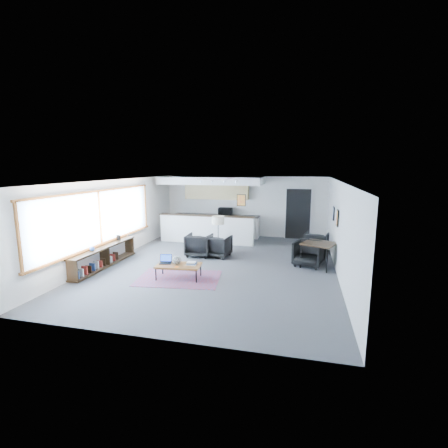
% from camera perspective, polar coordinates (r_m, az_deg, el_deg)
% --- Properties ---
extents(room, '(7.02, 9.02, 2.62)m').
position_cam_1_polar(room, '(9.85, -1.05, 0.03)').
color(room, '#49494B').
rests_on(room, ground).
extents(window, '(0.10, 5.95, 1.66)m').
position_cam_1_polar(window, '(10.47, -21.03, 0.82)').
color(window, '#8CBFFF').
rests_on(window, room).
extents(console, '(0.35, 3.00, 0.80)m').
position_cam_1_polar(console, '(10.49, -20.37, -5.44)').
color(console, black).
rests_on(console, floor).
extents(kitchenette, '(4.20, 1.96, 2.60)m').
position_cam_1_polar(kitchenette, '(13.69, -1.94, 3.21)').
color(kitchenette, white).
rests_on(kitchenette, floor).
extents(doorway, '(1.10, 0.12, 2.15)m').
position_cam_1_polar(doorway, '(13.93, 12.88, 1.83)').
color(doorway, black).
rests_on(doorway, room).
extents(track_light, '(1.60, 0.07, 0.15)m').
position_cam_1_polar(track_light, '(11.98, -1.11, 7.75)').
color(track_light, silver).
rests_on(track_light, room).
extents(wall_art_lower, '(0.03, 0.38, 0.48)m').
position_cam_1_polar(wall_art_lower, '(9.93, 19.31, 1.01)').
color(wall_art_lower, black).
rests_on(wall_art_lower, room).
extents(wall_art_upper, '(0.03, 0.34, 0.44)m').
position_cam_1_polar(wall_art_upper, '(11.22, 18.68, 1.78)').
color(wall_art_upper, black).
rests_on(wall_art_upper, room).
extents(kilim_rug, '(2.39, 1.78, 0.01)m').
position_cam_1_polar(kilim_rug, '(9.08, -7.92, -9.41)').
color(kilim_rug, '#65354F').
rests_on(kilim_rug, floor).
extents(coffee_table, '(1.25, 0.76, 0.39)m').
position_cam_1_polar(coffee_table, '(8.97, -7.98, -7.27)').
color(coffee_table, brown).
rests_on(coffee_table, floor).
extents(laptop, '(0.37, 0.33, 0.23)m').
position_cam_1_polar(laptop, '(9.17, -10.21, -6.32)').
color(laptop, black).
rests_on(laptop, coffee_table).
extents(ceramic_pot, '(0.24, 0.24, 0.24)m').
position_cam_1_polar(ceramic_pot, '(8.96, -8.31, -6.29)').
color(ceramic_pot, gray).
rests_on(ceramic_pot, coffee_table).
extents(book_stack, '(0.28, 0.23, 0.08)m').
position_cam_1_polar(book_stack, '(8.89, -5.73, -6.92)').
color(book_stack, silver).
rests_on(book_stack, coffee_table).
extents(coaster, '(0.10, 0.10, 0.01)m').
position_cam_1_polar(coaster, '(8.76, -8.34, -7.48)').
color(coaster, '#E5590C').
rests_on(coaster, coffee_table).
extents(armchair_left, '(0.84, 0.79, 0.83)m').
position_cam_1_polar(armchair_left, '(11.08, -4.41, -3.52)').
color(armchair_left, black).
rests_on(armchair_left, floor).
extents(armchair_right, '(0.87, 0.82, 0.80)m').
position_cam_1_polar(armchair_right, '(10.98, -1.03, -3.71)').
color(armchair_right, black).
rests_on(armchair_right, floor).
extents(floor_lamp, '(0.50, 0.50, 1.41)m').
position_cam_1_polar(floor_lamp, '(10.67, -1.04, 0.41)').
color(floor_lamp, black).
rests_on(floor_lamp, floor).
extents(dining_table, '(1.16, 1.16, 0.75)m').
position_cam_1_polar(dining_table, '(10.18, 16.33, -3.57)').
color(dining_table, black).
rests_on(dining_table, floor).
extents(dining_chair_near, '(0.87, 0.84, 0.73)m').
position_cam_1_polar(dining_chair_near, '(10.31, 14.70, -5.19)').
color(dining_chair_near, black).
rests_on(dining_chair_near, floor).
extents(dining_chair_far, '(0.76, 0.73, 0.67)m').
position_cam_1_polar(dining_chair_far, '(11.98, 15.91, -3.25)').
color(dining_chair_far, black).
rests_on(dining_chair_far, floor).
extents(microwave, '(0.60, 0.36, 0.39)m').
position_cam_1_polar(microwave, '(14.04, 0.23, 2.36)').
color(microwave, black).
rests_on(microwave, kitchenette).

